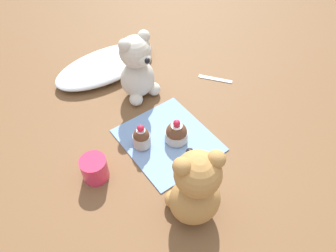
{
  "coord_description": "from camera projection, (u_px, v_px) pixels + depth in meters",
  "views": [
    {
      "loc": [
        -0.31,
        -0.43,
        0.66
      ],
      "look_at": [
        0.0,
        0.0,
        0.06
      ],
      "focal_mm": 35.0,
      "sensor_mm": 36.0,
      "label": 1
    }
  ],
  "objects": [
    {
      "name": "cupcake_near_cream_bear",
      "position": [
        141.0,
        137.0,
        0.8
      ],
      "size": [
        0.04,
        0.04,
        0.07
      ],
      "color": "#B2ADA3",
      "rests_on": "knitted_placemat"
    },
    {
      "name": "ground_plane",
      "position": [
        168.0,
        140.0,
        0.84
      ],
      "size": [
        4.0,
        4.0,
        0.0
      ],
      "primitive_type": "plane",
      "color": "brown"
    },
    {
      "name": "tulle_cloth",
      "position": [
        106.0,
        66.0,
        1.01
      ],
      "size": [
        0.33,
        0.16,
        0.04
      ],
      "primitive_type": "ellipsoid",
      "color": "white",
      "rests_on": "ground_plane"
    },
    {
      "name": "teaspoon",
      "position": [
        215.0,
        79.0,
        1.0
      ],
      "size": [
        0.07,
        0.09,
        0.01
      ],
      "primitive_type": "cube",
      "rotation": [
        0.0,
        0.0,
        5.37
      ],
      "color": "silver",
      "rests_on": "ground_plane"
    },
    {
      "name": "teddy_bear_tan",
      "position": [
        195.0,
        189.0,
        0.64
      ],
      "size": [
        0.13,
        0.13,
        0.21
      ],
      "rotation": [
        0.0,
        0.0,
        2.76
      ],
      "color": "#B78447",
      "rests_on": "ground_plane"
    },
    {
      "name": "juice_glass",
      "position": [
        95.0,
        169.0,
        0.75
      ],
      "size": [
        0.06,
        0.06,
        0.06
      ],
      "primitive_type": "cylinder",
      "color": "#DB3356",
      "rests_on": "ground_plane"
    },
    {
      "name": "cupcake_near_tan_bear",
      "position": [
        176.0,
        133.0,
        0.82
      ],
      "size": [
        0.06,
        0.06,
        0.07
      ],
      "color": "#B2ADA3",
      "rests_on": "knitted_placemat"
    },
    {
      "name": "teddy_bear_cream",
      "position": [
        137.0,
        69.0,
        0.89
      ],
      "size": [
        0.11,
        0.1,
        0.2
      ],
      "rotation": [
        0.0,
        0.0,
        0.08
      ],
      "color": "beige",
      "rests_on": "ground_plane"
    },
    {
      "name": "knitted_placemat",
      "position": [
        168.0,
        140.0,
        0.84
      ],
      "size": [
        0.21,
        0.23,
        0.01
      ],
      "primitive_type": "cube",
      "color": "#7A9ED1",
      "rests_on": "ground_plane"
    }
  ]
}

